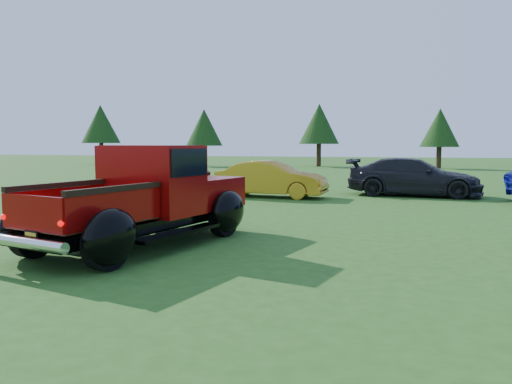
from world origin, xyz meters
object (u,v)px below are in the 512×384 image
object	(u,v)px
tree_far_west	(101,124)
tree_west	(204,128)
tree_mid_left	(319,124)
pickup_truck	(152,196)
show_car_yellow	(271,179)
show_car_red	(162,172)
show_car_grey	(414,177)
tree_mid_right	(440,128)

from	to	relation	value
tree_far_west	tree_west	size ratio (longest dim) A/B	1.13
tree_mid_left	pickup_truck	distance (m)	31.73
pickup_truck	show_car_yellow	distance (m)	8.24
tree_west	show_car_red	size ratio (longest dim) A/B	1.13
show_car_red	tree_mid_left	bearing A→B (deg)	-19.53
show_car_yellow	show_car_grey	distance (m)	5.05
show_car_red	show_car_yellow	size ratio (longest dim) A/B	1.08
tree_west	pickup_truck	xyz separation A→B (m)	(10.12, -29.61, -2.25)
pickup_truck	tree_west	bearing A→B (deg)	123.63
tree_mid_left	show_car_grey	xyz separation A→B (m)	(6.25, -21.67, -2.72)
tree_far_west	tree_mid_left	world-z (taller)	tree_far_west
show_car_yellow	pickup_truck	bearing A→B (deg)	-178.08
tree_mid_left	pickup_truck	size ratio (longest dim) A/B	0.97
pickup_truck	show_car_grey	size ratio (longest dim) A/B	1.13
tree_west	show_car_yellow	size ratio (longest dim) A/B	1.22
tree_west	tree_mid_left	world-z (taller)	tree_mid_left
tree_mid_left	tree_mid_right	world-z (taller)	tree_mid_left
tree_mid_left	show_car_red	bearing A→B (deg)	-99.28
tree_mid_right	tree_mid_left	bearing A→B (deg)	173.66
tree_mid_left	tree_far_west	bearing A→B (deg)	-176.99
pickup_truck	show_car_grey	world-z (taller)	pickup_truck
tree_far_west	pickup_truck	xyz separation A→B (m)	(20.12, -30.61, -2.66)
tree_west	show_car_yellow	world-z (taller)	tree_west
tree_mid_right	show_car_grey	bearing A→B (deg)	-97.58
tree_far_west	tree_west	distance (m)	10.06
tree_mid_left	show_car_grey	distance (m)	22.71
tree_far_west	tree_mid_left	xyz separation A→B (m)	(19.00, 1.00, -0.14)
tree_west	show_car_yellow	xyz separation A→B (m)	(10.50, -21.38, -2.49)
show_car_yellow	tree_far_west	bearing A→B (deg)	47.03
tree_west	show_car_grey	distance (m)	25.01
show_car_red	show_car_yellow	xyz separation A→B (m)	(5.00, -1.95, -0.07)
tree_far_west	tree_mid_right	bearing A→B (deg)	-0.00
pickup_truck	tree_mid_left	bearing A→B (deg)	106.79
tree_mid_right	show_car_red	bearing A→B (deg)	-121.46
tree_west	tree_mid_right	bearing A→B (deg)	3.18
tree_far_west	show_car_red	distance (m)	25.80
pickup_truck	tree_mid_right	bearing A→B (deg)	90.32
tree_mid_left	show_car_red	world-z (taller)	tree_mid_left
tree_mid_left	show_car_grey	bearing A→B (deg)	-73.91
tree_west	tree_mid_right	size ratio (longest dim) A/B	1.05
tree_far_west	show_car_grey	size ratio (longest dim) A/B	1.14
tree_mid_right	show_car_red	size ratio (longest dim) A/B	1.08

